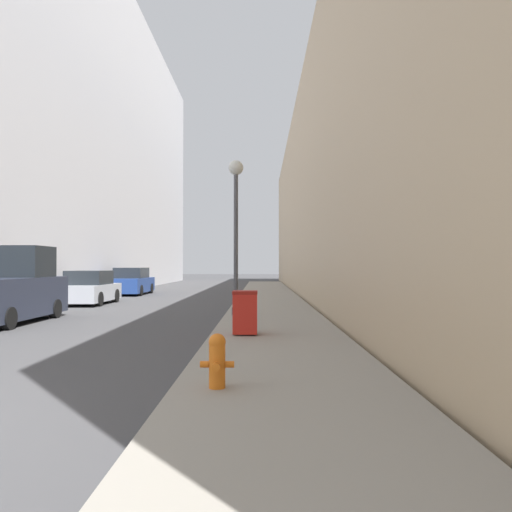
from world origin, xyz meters
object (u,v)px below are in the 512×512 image
object	(u,v)px
fire_hydrant	(217,359)
lamppost	(236,210)
parked_sedan_near	(89,289)
parked_sedan_far	(132,282)
pickup_truck	(6,291)
trash_bin	(245,312)

from	to	relation	value
fire_hydrant	lamppost	world-z (taller)	lamppost
parked_sedan_near	parked_sedan_far	bearing A→B (deg)	90.14
pickup_truck	fire_hydrant	bearing A→B (deg)	-49.80
trash_bin	parked_sedan_near	bearing A→B (deg)	124.63
parked_sedan_near	parked_sedan_far	world-z (taller)	parked_sedan_far
lamppost	parked_sedan_near	xyz separation A→B (m)	(-7.14, 6.19, -2.98)
trash_bin	lamppost	bearing A→B (deg)	95.57
parked_sedan_far	pickup_truck	bearing A→B (deg)	-89.97
pickup_truck	parked_sedan_far	world-z (taller)	pickup_truck
lamppost	parked_sedan_near	distance (m)	9.90
pickup_truck	parked_sedan_far	distance (m)	15.18
fire_hydrant	parked_sedan_far	world-z (taller)	parked_sedan_far
trash_bin	parked_sedan_far	size ratio (longest dim) A/B	0.23
fire_hydrant	parked_sedan_far	distance (m)	25.07
lamppost	parked_sedan_far	world-z (taller)	lamppost
parked_sedan_far	lamppost	bearing A→B (deg)	-62.66
pickup_truck	parked_sedan_near	size ratio (longest dim) A/B	1.24
pickup_truck	parked_sedan_near	bearing A→B (deg)	89.92
fire_hydrant	pickup_truck	bearing A→B (deg)	130.20
parked_sedan_near	pickup_truck	bearing A→B (deg)	-90.08
fire_hydrant	parked_sedan_near	size ratio (longest dim) A/B	0.18
pickup_truck	parked_sedan_near	xyz separation A→B (m)	(0.01, 7.52, -0.28)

